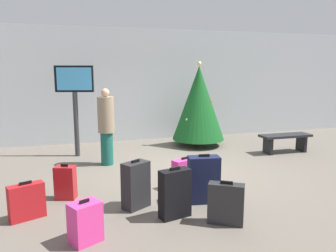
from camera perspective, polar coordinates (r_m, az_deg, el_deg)
The scene contains 14 objects.
ground_plane at distance 7.02m, azimuth 2.01°, elevation -7.95°, with size 16.00×16.00×0.00m, color #665E54.
back_wall at distance 10.12m, azimuth -4.27°, elevation 7.16°, with size 16.00×0.20×3.36m, color #B7BCC1.
holiday_tree at distance 9.24m, azimuth 5.37°, elevation 4.02°, with size 1.46×1.46×2.37m.
flight_info_kiosk at distance 8.32m, azimuth -15.95°, elevation 5.57°, with size 0.92×0.32×2.24m.
waiting_bench at distance 9.05m, azimuth 19.77°, elevation -2.17°, with size 1.36×0.44×0.48m.
traveller_0 at distance 7.46m, azimuth -10.72°, elevation 0.13°, with size 0.46×0.46×1.73m.
suitcase_0 at distance 4.85m, azimuth 1.22°, elevation -11.70°, with size 0.49×0.30×0.76m.
suitcase_1 at distance 4.36m, azimuth -14.22°, elevation -15.97°, with size 0.45×0.42×0.56m.
suitcase_2 at distance 6.06m, azimuth 3.05°, elevation -8.19°, with size 0.54×0.37×0.57m.
suitcase_3 at distance 5.19m, azimuth -5.62°, elevation -10.20°, with size 0.48×0.42×0.77m.
suitcase_4 at distance 5.24m, azimuth -23.41°, elevation -12.00°, with size 0.52×0.35×0.56m.
suitcase_5 at distance 4.75m, azimuth 10.07°, elevation -13.19°, with size 0.52×0.42×0.62m.
suitcase_6 at distance 5.79m, azimuth -17.45°, elevation -9.38°, with size 0.38×0.30×0.60m.
suitcase_7 at distance 5.40m, azimuth 6.24°, elevation -9.24°, with size 0.53×0.33×0.80m.
Camera 1 is at (-2.11, -6.35, 2.13)m, focal length 34.96 mm.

